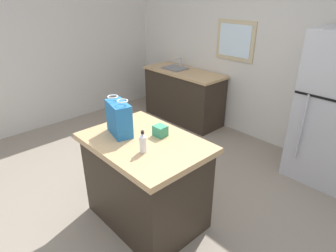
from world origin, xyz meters
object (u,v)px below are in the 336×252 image
Objects in this scene: bottle at (143,143)px; small_box at (160,131)px; shopping_bag at (119,118)px; refrigerator at (336,111)px; kitchen_island at (146,181)px.

small_box is at bearing 112.56° from bottle.
small_box is (0.30, 0.26, -0.11)m from shopping_bag.
refrigerator reaches higher than shopping_bag.
kitchen_island is at bearing -114.17° from refrigerator.
refrigerator is (0.94, 2.10, 0.44)m from kitchen_island.
refrigerator is at bearing 61.05° from shopping_bag.
refrigerator is 2.13m from small_box.
kitchen_island is 9.97× the size of small_box.
small_box is at bearing 80.33° from kitchen_island.
kitchen_island is 0.59m from bottle.
shopping_bag is 0.43m from bottle.
bottle is at bearing -7.38° from shopping_bag.
small_box is at bearing -115.35° from refrigerator.
kitchen_island is 0.68m from shopping_bag.
bottle is at bearing -41.48° from kitchen_island.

